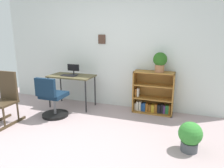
{
  "coord_description": "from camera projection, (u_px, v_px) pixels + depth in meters",
  "views": [
    {
      "loc": [
        1.65,
        -2.2,
        1.64
      ],
      "look_at": [
        0.37,
        1.4,
        0.68
      ],
      "focal_mm": 33.01,
      "sensor_mm": 36.0,
      "label": 1
    }
  ],
  "objects": [
    {
      "name": "wall_back",
      "position": [
        108.0,
        52.0,
        4.61
      ],
      "size": [
        5.2,
        0.12,
        2.43
      ],
      "color": "silver",
      "rests_on": "ground_plane"
    },
    {
      "name": "potted_plant_floor",
      "position": [
        190.0,
        136.0,
        2.89
      ],
      "size": [
        0.33,
        0.33,
        0.43
      ],
      "color": "#474C51",
      "rests_on": "ground_plane"
    },
    {
      "name": "ground_plane",
      "position": [
        55.0,
        151.0,
        2.94
      ],
      "size": [
        6.24,
        6.24,
        0.0
      ],
      "primitive_type": "plane",
      "color": "#A69193"
    },
    {
      "name": "desk",
      "position": [
        72.0,
        78.0,
        4.56
      ],
      "size": [
        0.99,
        0.55,
        0.72
      ],
      "color": "brown",
      "rests_on": "ground_plane"
    },
    {
      "name": "office_chair",
      "position": [
        52.0,
        100.0,
        4.03
      ],
      "size": [
        0.52,
        0.55,
        0.83
      ],
      "color": "black",
      "rests_on": "ground_plane"
    },
    {
      "name": "rocking_chair",
      "position": [
        5.0,
        98.0,
        3.79
      ],
      "size": [
        0.42,
        0.64,
        0.95
      ],
      "color": "#3F311F",
      "rests_on": "ground_plane"
    },
    {
      "name": "keyboard",
      "position": [
        69.0,
        76.0,
        4.48
      ],
      "size": [
        0.34,
        0.14,
        0.02
      ],
      "primitive_type": "cube",
      "color": "black",
      "rests_on": "desk"
    },
    {
      "name": "bookshelf_low",
      "position": [
        153.0,
        95.0,
        4.29
      ],
      "size": [
        0.82,
        0.3,
        0.88
      ],
      "color": "olive",
      "rests_on": "ground_plane"
    },
    {
      "name": "potted_plant_on_shelf",
      "position": [
        160.0,
        61.0,
        4.03
      ],
      "size": [
        0.27,
        0.27,
        0.39
      ],
      "color": "#9E6642",
      "rests_on": "bookshelf_low"
    },
    {
      "name": "monitor",
      "position": [
        73.0,
        70.0,
        4.56
      ],
      "size": [
        0.28,
        0.19,
        0.24
      ],
      "color": "#262628",
      "rests_on": "desk"
    }
  ]
}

